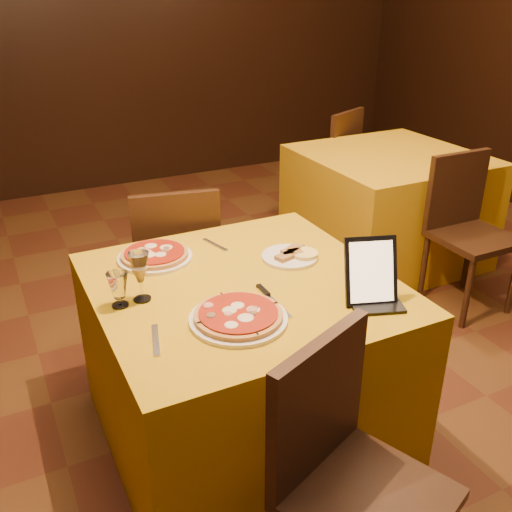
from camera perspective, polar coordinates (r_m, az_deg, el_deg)
name	(u,v)px	position (r m, az deg, el deg)	size (l,w,h in m)	color
floor	(304,389)	(2.86, 4.87, -13.10)	(6.00, 7.00, 0.01)	#5E2D19
wall_back	(105,31)	(5.53, -14.82, 20.92)	(6.00, 0.01, 2.80)	black
main_table	(243,363)	(2.38, -1.31, -10.62)	(1.10, 1.10, 0.75)	#C4980C
side_table	(386,206)	(4.09, 12.87, 4.85)	(1.10, 1.10, 0.75)	#D29A0D
chair_main_near	(368,498)	(1.80, 11.15, -22.69)	(0.48, 0.48, 0.91)	black
chair_main_far	(175,264)	(3.01, -8.15, -0.79)	(0.48, 0.48, 0.91)	black
chair_side_near	(474,237)	(3.53, 20.99, 1.75)	(0.40, 0.40, 0.91)	black
chair_side_far	(324,165)	(4.68, 6.80, 9.00)	(0.42, 0.42, 0.91)	black
pizza_near	(238,317)	(1.94, -1.78, -6.11)	(0.34, 0.34, 0.03)	white
pizza_far	(155,256)	(2.39, -10.09, 0.03)	(0.31, 0.31, 0.03)	white
cutlet_dish	(290,255)	(2.37, 3.39, 0.05)	(0.23, 0.23, 0.03)	white
wine_glass	(140,276)	(2.06, -11.50, -2.02)	(0.07, 0.07, 0.19)	#D4B378
water_glass	(119,290)	(2.05, -13.58, -3.30)	(0.08, 0.08, 0.13)	silver
tablet	(371,271)	(2.04, 11.41, -1.45)	(0.19, 0.02, 0.24)	black
knife	(274,302)	(2.05, 1.80, -4.62)	(0.24, 0.02, 0.01)	silver
fork_near	(156,340)	(1.87, -9.99, -8.28)	(0.18, 0.02, 0.01)	#B4B4BC
fork_far	(215,245)	(2.49, -4.12, 1.13)	(0.17, 0.02, 0.01)	silver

